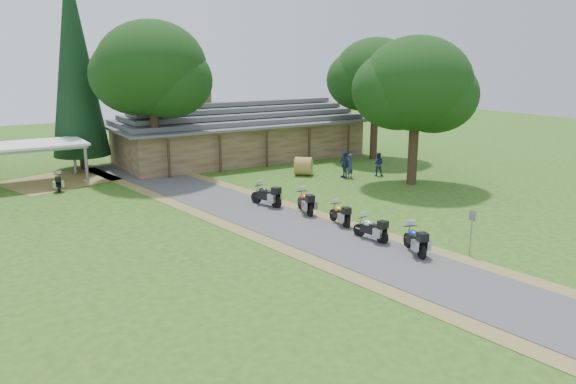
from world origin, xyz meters
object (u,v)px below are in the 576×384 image
motorcycle_row_c (340,213)px  motorcycle_row_e (266,194)px  carport (36,163)px  hay_bale (304,166)px  motorcycle_row_b (371,228)px  lodge (241,130)px  motorcycle_row_a (415,239)px  motorcycle_row_d (305,201)px  motorcycle_carport_a (59,181)px

motorcycle_row_c → motorcycle_row_e: motorcycle_row_e is taller
carport → hay_bale: carport is taller
motorcycle_row_b → hay_bale: (5.45, 14.21, 0.04)m
lodge → motorcycle_row_c: bearing=-102.4°
carport → motorcycle_row_e: 17.02m
hay_bale → lodge: bearing=95.1°
carport → motorcycle_row_a: size_ratio=3.29×
motorcycle_row_d → motorcycle_row_e: size_ratio=0.98×
motorcycle_row_a → motorcycle_row_d: 8.06m
motorcycle_row_a → motorcycle_row_e: motorcycle_row_e is taller
motorcycle_row_d → hay_bale: (5.48, 8.59, -0.02)m
motorcycle_row_b → motorcycle_row_c: bearing=-15.7°
motorcycle_carport_a → hay_bale: bearing=-94.4°
motorcycle_row_d → lodge: bearing=-1.3°
motorcycle_row_a → motorcycle_row_d: bearing=24.3°
motorcycle_row_a → motorcycle_row_c: motorcycle_row_a is taller
motorcycle_row_e → motorcycle_row_a: bearing=171.9°
motorcycle_row_a → carport: bearing=47.5°
lodge → motorcycle_row_c: size_ratio=11.88×
carport → motorcycle_row_b: 24.42m
motorcycle_row_c → hay_bale: 12.48m
motorcycle_row_a → motorcycle_row_b: 2.48m
motorcycle_row_b → motorcycle_row_c: motorcycle_row_b is taller
carport → motorcycle_row_e: carport is taller
motorcycle_row_d → carport: bearing=50.3°
motorcycle_carport_a → hay_bale: size_ratio=1.29×
carport → lodge: bearing=3.8°
motorcycle_row_a → motorcycle_carport_a: bearing=48.7°
lodge → motorcycle_row_d: size_ratio=10.64×
lodge → motorcycle_row_d: bearing=-105.3°
lodge → motorcycle_row_d: 17.91m
lodge → motorcycle_carport_a: size_ratio=12.43×
motorcycle_carport_a → motorcycle_row_e: bearing=-127.0°
motorcycle_row_e → motorcycle_carport_a: bearing=25.3°
motorcycle_row_a → motorcycle_carport_a: size_ratio=1.14×
motorcycle_row_a → lodge: bearing=11.1°
motorcycle_row_b → motorcycle_row_e: (-1.16, 8.07, 0.07)m
motorcycle_row_c → motorcycle_row_d: (-0.32, 2.78, 0.07)m
lodge → motorcycle_row_d: lodge is taller
motorcycle_row_d → motorcycle_carport_a: motorcycle_row_d is taller
motorcycle_row_d → motorcycle_row_b: bearing=-165.7°
motorcycle_row_e → hay_bale: motorcycle_row_e is taller
motorcycle_row_d → hay_bale: motorcycle_row_d is taller
motorcycle_row_c → motorcycle_row_e: size_ratio=0.88×
motorcycle_row_e → motorcycle_row_d: bearing=-172.2°
motorcycle_row_d → hay_bale: 10.19m
carport → motorcycle_row_c: 22.12m
motorcycle_row_d → motorcycle_row_e: bearing=38.9°
hay_bale → carport: bearing=157.0°
carport → motorcycle_row_c: bearing=-58.3°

